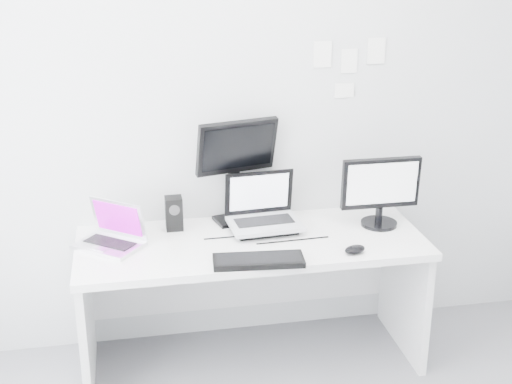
{
  "coord_description": "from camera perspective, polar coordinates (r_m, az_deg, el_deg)",
  "views": [
    {
      "loc": [
        -0.61,
        -2.05,
        2.23
      ],
      "look_at": [
        0.02,
        1.23,
        1.0
      ],
      "focal_mm": 49.59,
      "sensor_mm": 36.0,
      "label": 1
    }
  ],
  "objects": [
    {
      "name": "samsung_monitor",
      "position": [
        3.84,
        10.05,
        0.07
      ],
      "size": [
        0.43,
        0.2,
        0.39
      ],
      "primitive_type": "cube",
      "rotation": [
        0.0,
        0.0,
        -0.0
      ],
      "color": "black",
      "rests_on": "desk"
    },
    {
      "name": "wall_note_3",
      "position": [
        3.92,
        7.14,
        8.13
      ],
      "size": [
        0.11,
        0.0,
        0.08
      ],
      "primitive_type": "cube",
      "color": "white",
      "rests_on": "back_wall"
    },
    {
      "name": "mouse",
      "position": [
        3.56,
        7.98,
        -4.61
      ],
      "size": [
        0.13,
        0.11,
        0.04
      ],
      "primitive_type": "ellipsoid",
      "rotation": [
        0.0,
        0.0,
        0.38
      ],
      "color": "black",
      "rests_on": "desk"
    },
    {
      "name": "desk",
      "position": [
        3.84,
        -0.35,
        -8.84
      ],
      "size": [
        1.8,
        0.7,
        0.73
      ],
      "primitive_type": "cube",
      "color": "white",
      "rests_on": "ground"
    },
    {
      "name": "rear_monitor",
      "position": [
        3.81,
        -1.65,
        1.82
      ],
      "size": [
        0.47,
        0.26,
        0.6
      ],
      "primitive_type": "cube",
      "rotation": [
        0.0,
        0.0,
        0.24
      ],
      "color": "black",
      "rests_on": "desk"
    },
    {
      "name": "wall_note_1",
      "position": [
        3.89,
        7.53,
        10.44
      ],
      "size": [
        0.09,
        0.0,
        0.13
      ],
      "primitive_type": "cube",
      "color": "white",
      "rests_on": "back_wall"
    },
    {
      "name": "macbook",
      "position": [
        3.62,
        -11.94,
        -2.64
      ],
      "size": [
        0.4,
        0.39,
        0.24
      ],
      "primitive_type": "cube",
      "rotation": [
        0.0,
        0.0,
        -0.66
      ],
      "color": "silver",
      "rests_on": "desk"
    },
    {
      "name": "speaker",
      "position": [
        3.8,
        -6.63,
        -1.71
      ],
      "size": [
        0.11,
        0.11,
        0.18
      ],
      "primitive_type": "cube",
      "rotation": [
        0.0,
        0.0,
        0.25
      ],
      "color": "black",
      "rests_on": "desk"
    },
    {
      "name": "wall_note_2",
      "position": [
        3.93,
        9.68,
        11.17
      ],
      "size": [
        0.1,
        0.0,
        0.14
      ],
      "primitive_type": "cube",
      "color": "white",
      "rests_on": "back_wall"
    },
    {
      "name": "keyboard",
      "position": [
        3.42,
        0.2,
        -5.55
      ],
      "size": [
        0.45,
        0.19,
        0.03
      ],
      "primitive_type": "cube",
      "rotation": [
        0.0,
        0.0,
        -0.09
      ],
      "color": "black",
      "rests_on": "desk"
    },
    {
      "name": "dell_laptop",
      "position": [
        3.72,
        0.74,
        -0.96
      ],
      "size": [
        0.4,
        0.32,
        0.31
      ],
      "primitive_type": "cube",
      "rotation": [
        0.0,
        0.0,
        0.08
      ],
      "color": "silver",
      "rests_on": "desk"
    },
    {
      "name": "wall_note_0",
      "position": [
        3.84,
        5.39,
        11.0
      ],
      "size": [
        0.1,
        0.0,
        0.14
      ],
      "primitive_type": "cube",
      "color": "white",
      "rests_on": "back_wall"
    },
    {
      "name": "back_wall",
      "position": [
        3.8,
        -1.35,
        6.84
      ],
      "size": [
        3.6,
        0.0,
        3.6
      ],
      "primitive_type": "plane",
      "rotation": [
        1.57,
        0.0,
        0.0
      ],
      "color": "silver",
      "rests_on": "ground"
    }
  ]
}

